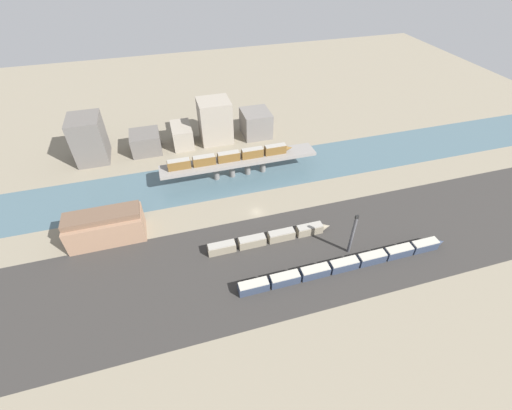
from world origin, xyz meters
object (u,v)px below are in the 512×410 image
at_px(train_yard_mid, 270,238).
at_px(warehouse_building, 105,227).
at_px(train_yard_near, 347,264).
at_px(signal_tower, 352,235).
at_px(train_on_bridge, 231,156).

xyz_separation_m(train_yard_mid, warehouse_building, (-52.48, 16.96, 3.61)).
distance_m(train_yard_near, signal_tower, 9.32).
distance_m(warehouse_building, signal_tower, 80.93).
relative_size(train_on_bridge, train_yard_near, 0.73).
xyz_separation_m(train_on_bridge, train_yard_near, (23.46, -57.92, -8.12)).
bearing_deg(train_yard_near, signal_tower, 58.24).
relative_size(train_on_bridge, warehouse_building, 2.12).
xyz_separation_m(train_yard_near, signal_tower, (3.71, 5.99, 6.09)).
xyz_separation_m(train_yard_near, train_yard_mid, (-19.54, 17.45, 0.02)).
relative_size(train_yard_near, signal_tower, 4.45).
bearing_deg(signal_tower, warehouse_building, 159.43).
height_order(train_yard_mid, warehouse_building, warehouse_building).
bearing_deg(warehouse_building, signal_tower, -20.57).
height_order(train_yard_near, signal_tower, signal_tower).
bearing_deg(train_yard_mid, train_on_bridge, 95.53).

